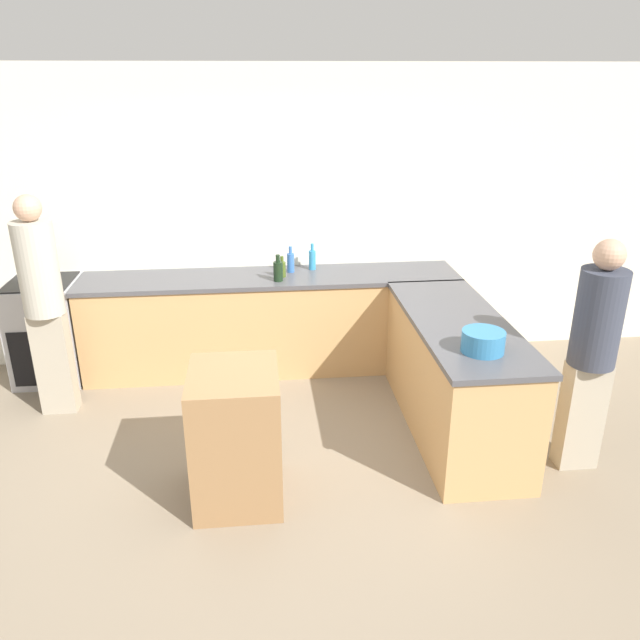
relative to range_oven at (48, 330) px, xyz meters
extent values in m
plane|color=gray|center=(2.00, -1.77, -0.46)|extent=(14.00, 14.00, 0.00)
cube|color=silver|center=(2.00, 0.33, 0.89)|extent=(8.00, 0.06, 2.70)
cube|color=tan|center=(2.00, 0.00, -0.02)|extent=(3.38, 0.61, 0.87)
cube|color=#4C4C51|center=(2.00, 0.00, 0.43)|extent=(3.41, 0.64, 0.04)
cube|color=tan|center=(3.36, -1.24, -0.02)|extent=(0.66, 1.86, 0.87)
cube|color=#4C4C51|center=(3.36, -1.24, 0.43)|extent=(0.69, 1.89, 0.04)
cube|color=#ADADB2|center=(0.00, 0.00, 0.00)|extent=(0.59, 0.60, 0.91)
cube|color=black|center=(0.00, -0.30, -0.14)|extent=(0.49, 0.01, 0.51)
cube|color=black|center=(0.00, 0.00, 0.46)|extent=(0.54, 0.55, 0.01)
cube|color=#997047|center=(1.71, -1.92, -0.01)|extent=(0.56, 0.64, 0.90)
cylinder|color=teal|center=(3.34, -1.79, 0.52)|extent=(0.28, 0.28, 0.14)
cylinder|color=black|center=(2.07, -0.16, 0.53)|extent=(0.08, 0.08, 0.17)
cylinder|color=black|center=(2.07, -0.16, 0.65)|extent=(0.04, 0.04, 0.07)
cylinder|color=#338CBF|center=(2.40, 0.15, 0.54)|extent=(0.06, 0.06, 0.18)
cylinder|color=#338CBF|center=(2.40, 0.15, 0.66)|extent=(0.03, 0.03, 0.07)
cylinder|color=#386BB7|center=(2.19, 0.09, 0.54)|extent=(0.07, 0.07, 0.17)
cylinder|color=#386BB7|center=(2.19, 0.09, 0.66)|extent=(0.03, 0.03, 0.07)
cylinder|color=#475B1E|center=(2.11, -0.05, 0.52)|extent=(0.07, 0.07, 0.14)
cylinder|color=#475B1E|center=(2.11, -0.05, 0.61)|extent=(0.03, 0.03, 0.05)
cube|color=#ADA38E|center=(0.23, -0.63, -0.03)|extent=(0.27, 0.17, 0.86)
cylinder|color=#B7B2A3|center=(0.23, -0.63, 0.76)|extent=(0.30, 0.30, 0.73)
sphere|color=tan|center=(0.23, -0.63, 1.23)|extent=(0.20, 0.20, 0.20)
cube|color=#ADA38E|center=(4.09, -1.81, -0.06)|extent=(0.28, 0.17, 0.79)
cylinder|color=#383D4C|center=(4.09, -1.81, 0.66)|extent=(0.31, 0.31, 0.66)
sphere|color=tan|center=(4.09, -1.81, 1.09)|extent=(0.20, 0.20, 0.20)
camera|label=1|loc=(1.88, -5.38, 2.16)|focal=35.00mm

